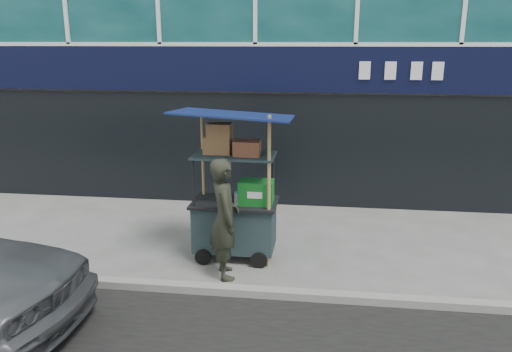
# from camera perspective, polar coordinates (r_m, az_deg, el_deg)

# --- Properties ---
(ground) EXTENTS (80.00, 80.00, 0.00)m
(ground) POSITION_cam_1_polar(r_m,az_deg,el_deg) (7.48, -4.01, -12.52)
(ground) COLOR #60605C
(ground) RESTS_ON ground
(curb) EXTENTS (80.00, 0.18, 0.12)m
(curb) POSITION_cam_1_polar(r_m,az_deg,el_deg) (7.28, -4.33, -12.83)
(curb) COLOR gray
(curb) RESTS_ON ground
(vendor_cart) EXTENTS (1.83, 1.31, 2.47)m
(vendor_cart) POSITION_cam_1_polar(r_m,az_deg,el_deg) (8.11, -2.32, -3.54)
(vendor_cart) COLOR black
(vendor_cart) RESTS_ON ground
(vendor_man) EXTENTS (0.64, 0.78, 1.84)m
(vendor_man) POSITION_cam_1_polar(r_m,az_deg,el_deg) (7.45, -3.62, -4.88)
(vendor_man) COLOR black
(vendor_man) RESTS_ON ground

